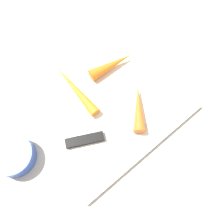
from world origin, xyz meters
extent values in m
plane|color=#ADA8A0|center=(0.00, 0.00, 0.00)|extent=(1.40, 1.40, 0.00)
cube|color=silver|center=(0.00, 0.00, 0.01)|extent=(0.36, 0.26, 0.01)
cube|color=#B7B7BC|center=(-0.01, -0.06, 0.01)|extent=(0.11, 0.07, 0.00)
cube|color=black|center=(-0.09, -0.01, 0.02)|extent=(0.09, 0.06, 0.01)
cone|color=orange|center=(0.05, -0.04, 0.03)|extent=(0.10, 0.11, 0.03)
cone|color=orange|center=(0.08, 0.09, 0.03)|extent=(0.13, 0.05, 0.03)
cone|color=orange|center=(-0.03, 0.10, 0.03)|extent=(0.03, 0.16, 0.03)
cylinder|color=#3351B2|center=(-0.24, 0.06, 0.02)|extent=(0.09, 0.09, 0.04)
camera|label=1|loc=(-0.14, -0.17, 0.61)|focal=41.59mm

